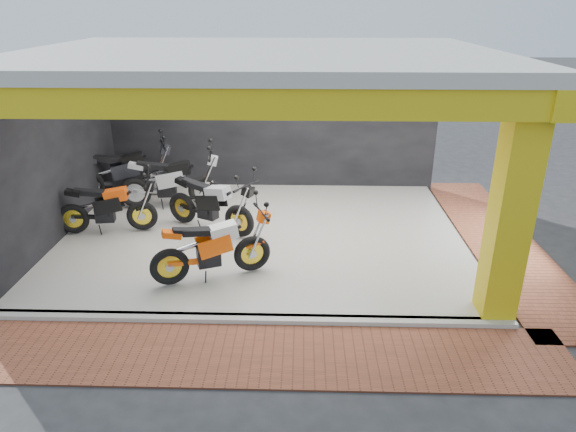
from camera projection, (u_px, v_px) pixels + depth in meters
name	position (u px, v px, depth m)	size (l,w,h in m)	color
ground	(254.00, 287.00, 8.70)	(80.00, 80.00, 0.00)	#2D2D30
showroom_floor	(263.00, 235.00, 10.52)	(8.00, 6.00, 0.10)	silver
showroom_ceiling	(259.00, 55.00, 9.15)	(8.40, 6.40, 0.20)	beige
back_wall	(271.00, 121.00, 12.73)	(8.20, 0.20, 3.50)	black
left_wall	(51.00, 154.00, 9.98)	(0.20, 6.20, 3.50)	black
corner_column	(511.00, 211.00, 7.23)	(0.50, 0.50, 3.50)	gold
header_beam_front	(240.00, 102.00, 6.50)	(8.40, 0.30, 0.40)	gold
header_beam_right	(483.00, 73.00, 9.16)	(0.30, 6.40, 0.40)	gold
floor_kerb	(248.00, 319.00, 7.74)	(8.00, 0.20, 0.10)	silver
paver_front	(242.00, 354.00, 7.03)	(9.00, 1.40, 0.03)	#994C32
paver_right	(499.00, 240.00, 10.41)	(1.40, 7.00, 0.03)	#994C32
moto_hero	(252.00, 237.00, 8.76)	(2.18, 0.81, 1.33)	#FF550A
moto_row_a	(239.00, 206.00, 10.05)	(2.23, 0.83, 1.37)	black
moto_row_b	(203.00, 176.00, 11.62)	(2.38, 0.88, 1.45)	#A1A4A8
moto_row_c	(141.00, 202.00, 10.37)	(2.10, 0.78, 1.28)	black
moto_row_d	(156.00, 165.00, 12.35)	(2.42, 0.90, 1.48)	black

